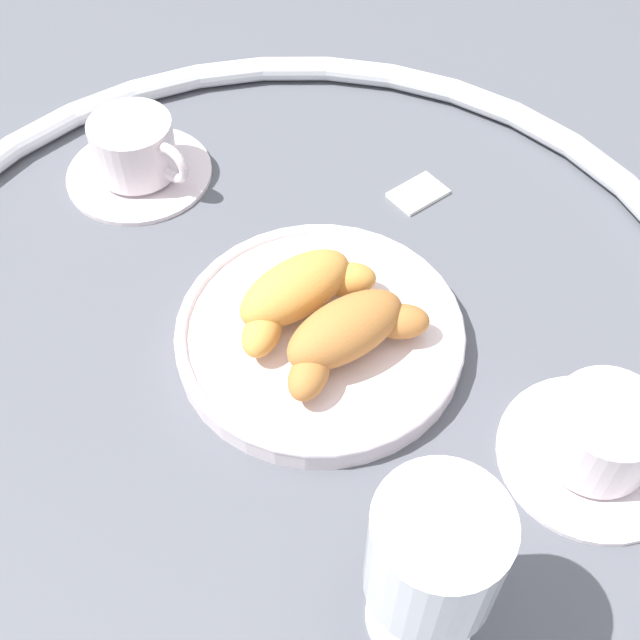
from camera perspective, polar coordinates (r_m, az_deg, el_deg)
name	(u,v)px	position (r m, az deg, el deg)	size (l,w,h in m)	color
ground_plane	(289,337)	(0.67, -2.13, -1.17)	(2.20, 2.20, 0.00)	#4C4F56
table_chrome_rim	(289,328)	(0.66, -2.16, -0.53)	(0.71, 0.71, 0.02)	silver
pastry_plate	(320,334)	(0.65, 0.00, -0.97)	(0.23, 0.23, 0.02)	silver
croissant_large	(298,292)	(0.64, -1.51, 1.90)	(0.14, 0.06, 0.04)	#CC893D
croissant_small	(348,334)	(0.62, 1.93, -0.95)	(0.14, 0.07, 0.04)	#AD6B33
coffee_cup_near	(602,439)	(0.62, 18.76, -7.72)	(0.14, 0.14, 0.06)	silver
coffee_cup_far	(136,154)	(0.80, -12.47, 11.02)	(0.14, 0.14, 0.06)	silver
juice_glass_left	(434,559)	(0.48, 7.84, -15.92)	(0.08, 0.08, 0.14)	white
sugar_packet	(418,192)	(0.78, 6.74, 8.71)	(0.05, 0.03, 0.01)	white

